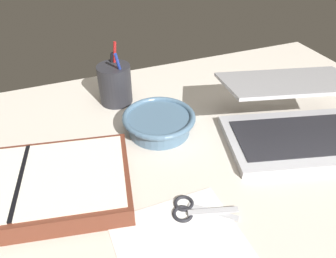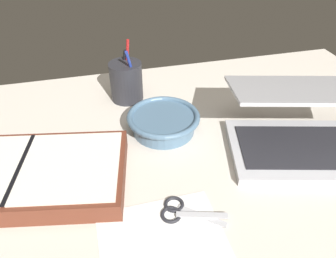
{
  "view_description": "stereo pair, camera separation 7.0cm",
  "coord_description": "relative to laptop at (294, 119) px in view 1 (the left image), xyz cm",
  "views": [
    {
      "loc": [
        -22.26,
        -46.11,
        50.94
      ],
      "look_at": [
        -1.63,
        6.43,
        9.0
      ],
      "focal_mm": 35.0,
      "sensor_mm": 36.0,
      "label": 1
    },
    {
      "loc": [
        -15.57,
        -48.27,
        50.94
      ],
      "look_at": [
        -1.63,
        6.43,
        9.0
      ],
      "focal_mm": 35.0,
      "sensor_mm": 36.0,
      "label": 2
    }
  ],
  "objects": [
    {
      "name": "bowl",
      "position": [
        -29.17,
        13.35,
        -2.09
      ],
      "size": [
        17.81,
        17.81,
        4.89
      ],
      "color": "slate",
      "rests_on": "desk_top"
    },
    {
      "name": "laptop",
      "position": [
        0.0,
        0.0,
        0.0
      ],
      "size": [
        38.48,
        36.05,
        14.6
      ],
      "rotation": [
        0.0,
        0.0,
        -0.26
      ],
      "color": "#B7B7BC",
      "rests_on": "desk_top"
    },
    {
      "name": "planner",
      "position": [
        -60.9,
        3.0,
        -2.62
      ],
      "size": [
        44.44,
        29.54,
        4.64
      ],
      "rotation": [
        0.0,
        0.0,
        -0.19
      ],
      "color": "brown",
      "rests_on": "desk_top"
    },
    {
      "name": "pen_cup",
      "position": [
        -35.48,
        30.93,
        0.66
      ],
      "size": [
        8.97,
        8.97,
        16.57
      ],
      "color": "#28282D",
      "rests_on": "desk_top"
    },
    {
      "name": "scissors",
      "position": [
        -32.2,
        -12.15,
        -4.51
      ],
      "size": [
        12.45,
        9.37,
        0.8
      ],
      "rotation": [
        0.0,
        0.0,
        -0.49
      ],
      "color": "#B7B7BC",
      "rests_on": "desk_top"
    },
    {
      "name": "desk_top",
      "position": [
        -28.63,
        -1.9,
        -5.85
      ],
      "size": [
        140.0,
        100.0,
        2.0
      ],
      "primitive_type": "cube",
      "color": "beige",
      "rests_on": "ground"
    }
  ]
}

